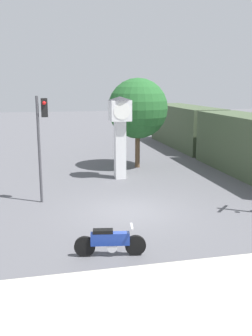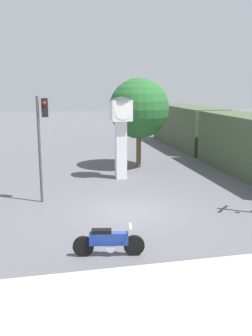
{
  "view_description": "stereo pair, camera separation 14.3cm",
  "coord_description": "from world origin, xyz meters",
  "px_view_note": "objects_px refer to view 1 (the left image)",
  "views": [
    {
      "loc": [
        -3.36,
        -14.4,
        5.17
      ],
      "look_at": [
        0.01,
        0.58,
        1.73
      ],
      "focal_mm": 40.0,
      "sensor_mm": 36.0,
      "label": 1
    },
    {
      "loc": [
        -3.22,
        -14.44,
        5.17
      ],
      "look_at": [
        0.01,
        0.58,
        1.73
      ],
      "focal_mm": 40.0,
      "sensor_mm": 36.0,
      "label": 2
    }
  ],
  "objects_px": {
    "clock_tower": "(120,125)",
    "freight_train": "(213,134)",
    "traffic_light": "(42,131)",
    "motorcycle": "(110,242)",
    "street_tree": "(138,109)"
  },
  "relations": [
    {
      "from": "traffic_light",
      "to": "street_tree",
      "type": "distance_m",
      "value": 8.48
    },
    {
      "from": "motorcycle",
      "to": "clock_tower",
      "type": "xyz_separation_m",
      "value": [
        2.31,
        9.55,
        2.56
      ]
    },
    {
      "from": "motorcycle",
      "to": "freight_train",
      "type": "relative_size",
      "value": 0.1
    },
    {
      "from": "street_tree",
      "to": "freight_train",
      "type": "bearing_deg",
      "value": 17.18
    },
    {
      "from": "traffic_light",
      "to": "street_tree",
      "type": "height_order",
      "value": "street_tree"
    },
    {
      "from": "clock_tower",
      "to": "street_tree",
      "type": "xyz_separation_m",
      "value": [
        1.66,
        2.55,
        0.68
      ]
    },
    {
      "from": "freight_train",
      "to": "traffic_light",
      "type": "relative_size",
      "value": 4.54
    },
    {
      "from": "freight_train",
      "to": "street_tree",
      "type": "xyz_separation_m",
      "value": [
        -6.06,
        -1.87,
        2.01
      ]
    },
    {
      "from": "freight_train",
      "to": "clock_tower",
      "type": "bearing_deg",
      "value": -150.19
    },
    {
      "from": "freight_train",
      "to": "traffic_light",
      "type": "bearing_deg",
      "value": -146.23
    },
    {
      "from": "clock_tower",
      "to": "freight_train",
      "type": "bearing_deg",
      "value": 29.81
    },
    {
      "from": "clock_tower",
      "to": "street_tree",
      "type": "distance_m",
      "value": 3.12
    },
    {
      "from": "traffic_light",
      "to": "street_tree",
      "type": "bearing_deg",
      "value": 46.13
    },
    {
      "from": "motorcycle",
      "to": "clock_tower",
      "type": "relative_size",
      "value": 0.48
    },
    {
      "from": "clock_tower",
      "to": "freight_train",
      "type": "distance_m",
      "value": 9.0
    }
  ]
}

